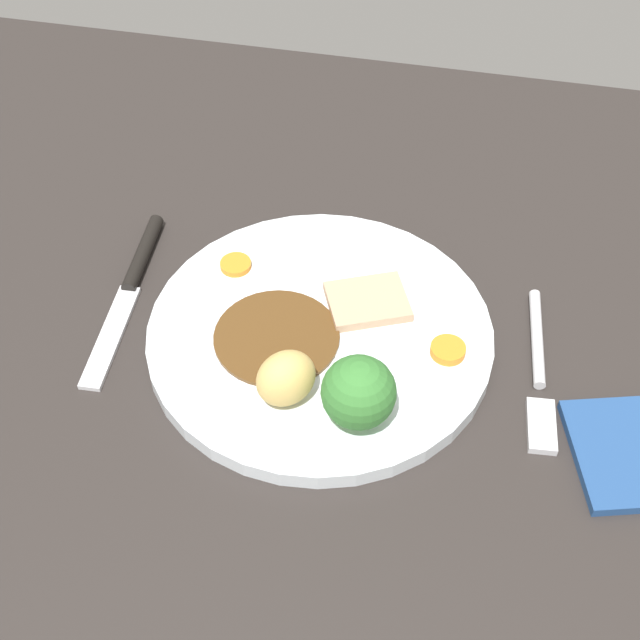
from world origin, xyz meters
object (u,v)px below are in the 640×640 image
object	(u,v)px
dinner_plate	(320,335)
knife	(132,282)
meat_slice_main	(368,301)
roast_potato_left	(286,378)
carrot_coin_back	(236,265)
fork	(539,372)
carrot_coin_front	(448,350)
broccoli_floret	(359,393)

from	to	relation	value
dinner_plate	knife	xyz separation A→B (cm)	(16.28, -2.61, -0.25)
meat_slice_main	roast_potato_left	world-z (taller)	roast_potato_left
roast_potato_left	carrot_coin_back	size ratio (longest dim) A/B	1.75
meat_slice_main	knife	size ratio (longest dim) A/B	0.33
dinner_plate	fork	xyz separation A→B (cm)	(-16.69, -0.02, -0.31)
meat_slice_main	carrot_coin_front	world-z (taller)	meat_slice_main
meat_slice_main	carrot_coin_front	bearing A→B (deg)	151.74
fork	knife	size ratio (longest dim) A/B	0.83
knife	dinner_plate	bearing A→B (deg)	77.69
broccoli_floret	carrot_coin_back	bearing A→B (deg)	-46.02
broccoli_floret	knife	xyz separation A→B (cm)	(20.58, -10.29, -3.90)
roast_potato_left	carrot_coin_back	distance (cm)	14.06
fork	carrot_coin_front	bearing A→B (deg)	-91.59
carrot_coin_back	fork	size ratio (longest dim) A/B	0.16
carrot_coin_back	knife	xyz separation A→B (cm)	(8.17, 2.57, -1.20)
dinner_plate	knife	world-z (taller)	dinner_plate
roast_potato_left	broccoli_floret	xyz separation A→B (cm)	(-5.29, 0.88, 0.88)
dinner_plate	carrot_coin_front	xyz separation A→B (cm)	(-9.80, 0.39, 1.04)
roast_potato_left	carrot_coin_front	world-z (taller)	roast_potato_left
fork	broccoli_floret	bearing A→B (deg)	-63.12
carrot_coin_front	fork	bearing A→B (deg)	-176.61
meat_slice_main	carrot_coin_front	distance (cm)	7.60
carrot_coin_back	knife	size ratio (longest dim) A/B	0.14
carrot_coin_front	knife	bearing A→B (deg)	-6.55
carrot_coin_front	broccoli_floret	xyz separation A→B (cm)	(5.50, 7.29, 2.61)
dinner_plate	broccoli_floret	distance (cm)	9.53
dinner_plate	knife	size ratio (longest dim) A/B	1.43
roast_potato_left	fork	distance (cm)	19.20
broccoli_floret	roast_potato_left	bearing A→B (deg)	-9.42
meat_slice_main	carrot_coin_back	distance (cm)	11.39
roast_potato_left	broccoli_floret	bearing A→B (deg)	170.58
meat_slice_main	broccoli_floret	distance (cm)	11.25
carrot_coin_back	broccoli_floret	world-z (taller)	broccoli_floret
dinner_plate	carrot_coin_front	world-z (taller)	carrot_coin_front
carrot_coin_front	fork	size ratio (longest dim) A/B	0.17
dinner_plate	roast_potato_left	bearing A→B (deg)	81.73
meat_slice_main	knife	xyz separation A→B (cm)	(19.39, 0.60, -1.35)
broccoli_floret	fork	size ratio (longest dim) A/B	0.37
carrot_coin_back	fork	xyz separation A→B (cm)	(-24.80, 5.16, -1.27)
roast_potato_left	carrot_coin_back	xyz separation A→B (cm)	(7.12, -11.98, -1.82)
knife	carrot_coin_back	bearing A→B (deg)	104.23
carrot_coin_front	broccoli_floret	size ratio (longest dim) A/B	0.47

